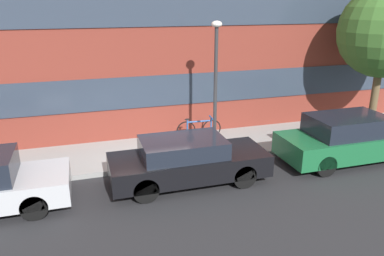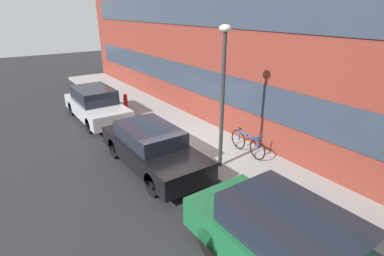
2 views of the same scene
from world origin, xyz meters
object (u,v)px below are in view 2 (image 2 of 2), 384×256
at_px(parked_car_silver, 96,104).
at_px(fire_hydrant, 126,101).
at_px(lamp_post, 223,83).
at_px(parked_car_green, 295,251).
at_px(bicycle, 248,143).
at_px(parked_car_black, 152,147).

relative_size(parked_car_silver, fire_hydrant, 6.22).
distance_m(parked_car_silver, lamp_post, 7.11).
bearing_deg(parked_car_silver, parked_car_green, -0.00).
distance_m(parked_car_green, lamp_post, 4.64).
height_order(fire_hydrant, bicycle, bicycle).
xyz_separation_m(parked_car_silver, lamp_post, (6.63, 1.59, 2.03)).
bearing_deg(bicycle, parked_car_silver, -153.16).
distance_m(parked_car_silver, bicycle, 7.11).
xyz_separation_m(bicycle, lamp_post, (0.11, -1.26, 2.18)).
bearing_deg(parked_car_black, fire_hydrant, 164.55).
xyz_separation_m(parked_car_black, fire_hydrant, (-5.72, 1.58, -0.17)).
bearing_deg(parked_car_silver, parked_car_black, -0.00).
relative_size(fire_hydrant, bicycle, 0.43).
distance_m(parked_car_black, bicycle, 3.11).
relative_size(parked_car_black, bicycle, 2.67).
relative_size(bicycle, lamp_post, 0.39).
height_order(parked_car_silver, parked_car_green, parked_car_green).
xyz_separation_m(parked_car_silver, parked_car_black, (5.26, -0.00, -0.03)).
bearing_deg(parked_car_silver, lamp_post, 13.48).
bearing_deg(parked_car_black, lamp_post, 49.30).
bearing_deg(parked_car_green, fire_hydrant, 171.80).
bearing_deg(parked_car_green, bicycle, 144.52).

